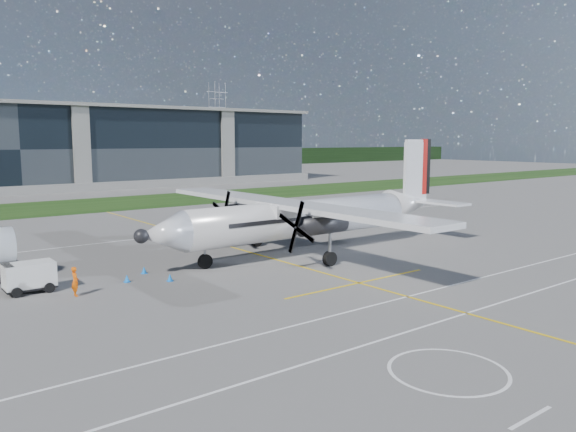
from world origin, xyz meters
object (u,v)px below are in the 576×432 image
(ground_crew_person, at_px, (75,279))
(turboprop_aircraft, at_px, (311,196))
(safety_cone_fwd, at_px, (127,278))
(safety_cone_stbdwing, at_px, (195,228))
(safety_cone_nose_stbd, at_px, (144,270))
(safety_cone_nose_port, at_px, (170,277))
(pylon_east, at_px, (218,124))
(baggage_tug, at_px, (29,277))

(ground_crew_person, bearing_deg, turboprop_aircraft, -82.98)
(turboprop_aircraft, height_order, safety_cone_fwd, turboprop_aircraft)
(ground_crew_person, height_order, safety_cone_stbdwing, ground_crew_person)
(safety_cone_stbdwing, bearing_deg, safety_cone_nose_stbd, -128.90)
(turboprop_aircraft, distance_m, ground_crew_person, 19.72)
(turboprop_aircraft, height_order, safety_cone_nose_port, turboprop_aircraft)
(pylon_east, height_order, baggage_tug, pylon_east)
(pylon_east, distance_m, ground_crew_person, 177.66)
(safety_cone_stbdwing, bearing_deg, safety_cone_fwd, -130.15)
(pylon_east, bearing_deg, safety_cone_stbdwing, -121.52)
(ground_crew_person, bearing_deg, safety_cone_fwd, -68.12)
(ground_crew_person, distance_m, safety_cone_fwd, 3.92)
(ground_crew_person, height_order, safety_cone_fwd, ground_crew_person)
(safety_cone_nose_stbd, bearing_deg, safety_cone_fwd, -139.82)
(turboprop_aircraft, relative_size, baggage_tug, 10.14)
(ground_crew_person, relative_size, safety_cone_nose_stbd, 4.02)
(safety_cone_nose_stbd, bearing_deg, safety_cone_stbdwing, 51.10)
(turboprop_aircraft, distance_m, safety_cone_fwd, 16.29)
(pylon_east, bearing_deg, ground_crew_person, -123.32)
(pylon_east, distance_m, safety_cone_stbdwing, 154.09)
(safety_cone_nose_stbd, bearing_deg, turboprop_aircraft, -5.22)
(turboprop_aircraft, relative_size, safety_cone_fwd, 61.16)
(safety_cone_nose_stbd, bearing_deg, ground_crew_person, -152.57)
(turboprop_aircraft, xyz_separation_m, safety_cone_nose_port, (-13.41, -1.75, -4.34))
(safety_cone_stbdwing, relative_size, safety_cone_nose_stbd, 1.00)
(pylon_east, xyz_separation_m, baggage_tug, (-99.19, -145.46, -14.10))
(ground_crew_person, bearing_deg, safety_cone_nose_stbd, -60.18)
(safety_cone_stbdwing, bearing_deg, pylon_east, 58.48)
(ground_crew_person, bearing_deg, safety_cone_nose_port, -89.43)
(safety_cone_stbdwing, distance_m, safety_cone_nose_stbd, 18.52)
(turboprop_aircraft, distance_m, safety_cone_nose_port, 14.20)
(baggage_tug, xyz_separation_m, safety_cone_fwd, (5.53, -1.25, -0.65))
(ground_crew_person, xyz_separation_m, safety_cone_nose_stbd, (5.46, 2.83, -0.75))
(turboprop_aircraft, height_order, safety_cone_nose_stbd, turboprop_aircraft)
(ground_crew_person, distance_m, safety_cone_stbdwing, 24.29)
(safety_cone_fwd, bearing_deg, baggage_tug, 167.26)
(pylon_east, height_order, safety_cone_fwd, pylon_east)
(baggage_tug, bearing_deg, safety_cone_nose_port, -19.16)
(turboprop_aircraft, height_order, ground_crew_person, turboprop_aircraft)
(safety_cone_nose_stbd, xyz_separation_m, safety_cone_nose_port, (0.46, -3.02, 0.00))
(ground_crew_person, distance_m, safety_cone_nose_stbd, 6.20)
(safety_cone_fwd, distance_m, safety_cone_nose_port, 2.73)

